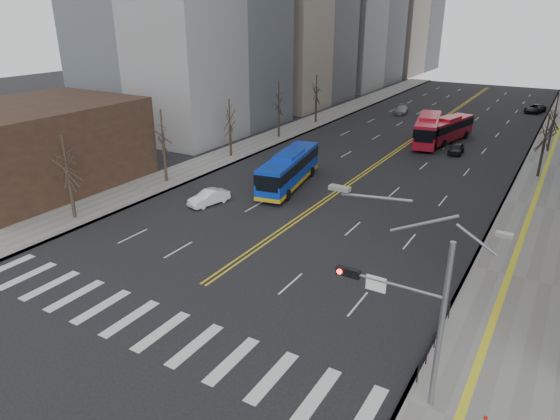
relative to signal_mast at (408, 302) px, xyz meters
The scene contains 16 objects.
ground 14.73m from the signal_mast, behind, with size 220.00×220.00×0.00m, color black.
sidewalk_right 43.43m from the signal_mast, 85.04° to the left, with size 7.00×130.00×0.15m, color gray.
sidewalk_left 52.80m from the signal_mast, 125.14° to the left, with size 5.00×130.00×0.15m, color gray.
crosswalk 14.73m from the signal_mast, behind, with size 26.70×4.00×0.01m.
centerline 54.98m from the signal_mast, 104.56° to the left, with size 0.55×100.00×0.01m.
storefront 41.01m from the signal_mast, 165.92° to the left, with size 14.00×18.00×8.00m.
signal_mast is the anchor object (origin of this frame).
pedestrian_railing 5.71m from the signal_mast, 82.40° to the left, with size 0.06×6.06×1.02m.
street_trees 38.71m from the signal_mast, 122.76° to the left, with size 35.20×47.20×7.60m.
blue_bus 29.27m from the signal_mast, 129.75° to the left, with size 4.60×11.99×3.42m.
red_bus_near 47.84m from the signal_mast, 104.20° to the left, with size 4.79×11.68×3.61m.
red_bus_far 49.68m from the signal_mast, 101.20° to the left, with size 4.43×10.43×3.25m.
car_white 26.82m from the signal_mast, 147.14° to the left, with size 1.37×3.93×1.30m, color white.
car_dark_mid 43.88m from the signal_mast, 99.49° to the left, with size 1.53×3.80×1.29m, color black.
car_silver 67.36m from the signal_mast, 108.02° to the left, with size 1.89×4.65×1.35m, color gray.
car_dark_far 76.61m from the signal_mast, 91.33° to the left, with size 2.24×4.86×1.35m, color black.
Camera 1 is at (18.32, -16.11, 16.23)m, focal length 32.00 mm.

